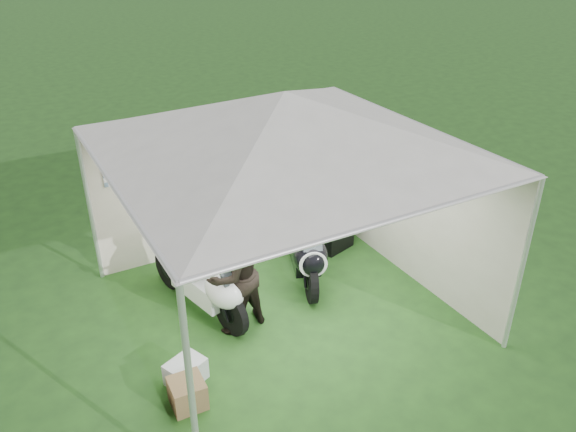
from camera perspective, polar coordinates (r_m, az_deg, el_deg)
name	(u,v)px	position (r m, az deg, el deg)	size (l,w,h in m)	color
ground	(285,308)	(7.75, -0.29, -9.34)	(80.00, 80.00, 0.00)	#20451A
canopy_tent	(283,127)	(6.55, -0.48, 9.05)	(5.66, 5.66, 3.00)	silver
motorcycle_white	(202,277)	(7.46, -8.68, -6.15)	(0.76, 1.98, 0.99)	black
motorcycle_black	(304,241)	(8.10, 1.63, -2.56)	(1.03, 2.03, 1.05)	black
paddock_stand	(294,234)	(9.15, 0.58, -1.88)	(0.39, 0.24, 0.29)	#2332B0
person_dark_jacket	(234,274)	(6.99, -5.46, -5.89)	(0.79, 0.62, 1.63)	black
person_blue_jacket	(230,253)	(7.07, -5.90, -3.80)	(0.72, 0.48, 1.99)	slate
equipment_box	(333,232)	(8.99, 4.56, -1.58)	(0.56, 0.44, 0.56)	black
crate_0	(186,372)	(6.72, -10.34, -15.29)	(0.42, 0.32, 0.28)	silver
crate_1	(187,393)	(6.45, -10.18, -17.29)	(0.36, 0.36, 0.32)	brown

